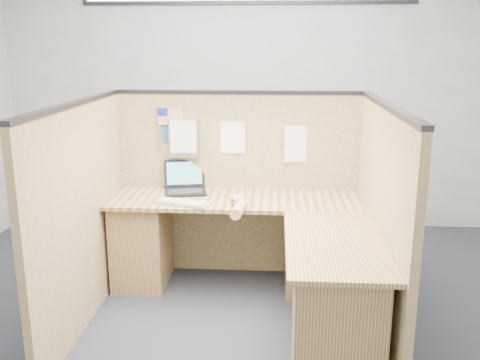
# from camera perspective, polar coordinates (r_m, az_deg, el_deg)

# --- Properties ---
(floor) EXTENTS (5.00, 5.00, 0.00)m
(floor) POSITION_cam_1_polar(r_m,az_deg,el_deg) (3.79, -1.32, -15.56)
(floor) COLOR black
(floor) RESTS_ON ground
(wall_back) EXTENTS (5.00, 0.00, 5.00)m
(wall_back) POSITION_cam_1_polar(r_m,az_deg,el_deg) (5.55, 0.75, 9.31)
(wall_back) COLOR gray
(wall_back) RESTS_ON floor
(wall_front) EXTENTS (5.00, 0.00, 5.00)m
(wall_front) POSITION_cam_1_polar(r_m,az_deg,el_deg) (1.18, -12.04, -10.82)
(wall_front) COLOR gray
(wall_front) RESTS_ON floor
(cubicle_partitions) EXTENTS (2.06, 1.83, 1.53)m
(cubicle_partitions) POSITION_cam_1_polar(r_m,az_deg,el_deg) (3.88, -0.81, -2.48)
(cubicle_partitions) COLOR brown
(cubicle_partitions) RESTS_ON floor
(l_desk) EXTENTS (1.95, 1.75, 0.73)m
(l_desk) POSITION_cam_1_polar(r_m,az_deg,el_deg) (3.86, 1.78, -8.48)
(l_desk) COLOR brown
(l_desk) RESTS_ON floor
(laptop) EXTENTS (0.37, 0.38, 0.24)m
(laptop) POSITION_cam_1_polar(r_m,az_deg,el_deg) (4.34, -5.71, -0.42)
(laptop) COLOR black
(laptop) RESTS_ON l_desk
(keyboard) EXTENTS (0.43, 0.25, 0.03)m
(keyboard) POSITION_cam_1_polar(r_m,az_deg,el_deg) (3.99, -6.12, -2.45)
(keyboard) COLOR gray
(keyboard) RESTS_ON l_desk
(mouse) EXTENTS (0.14, 0.10, 0.05)m
(mouse) POSITION_cam_1_polar(r_m,az_deg,el_deg) (3.95, -0.12, -2.34)
(mouse) COLOR silver
(mouse) RESTS_ON l_desk
(hand_forearm) EXTENTS (0.12, 0.43, 0.09)m
(hand_forearm) POSITION_cam_1_polar(r_m,az_deg,el_deg) (3.80, -0.12, -2.76)
(hand_forearm) COLOR tan
(hand_forearm) RESTS_ON l_desk
(blue_poster) EXTENTS (0.16, 0.01, 0.22)m
(blue_poster) POSITION_cam_1_polar(r_m,az_deg,el_deg) (4.37, -7.26, 5.49)
(blue_poster) COLOR #22579C
(blue_poster) RESTS_ON cubicle_partitions
(american_flag) EXTENTS (0.21, 0.01, 0.36)m
(american_flag) POSITION_cam_1_polar(r_m,az_deg,el_deg) (4.36, -7.75, 6.55)
(american_flag) COLOR olive
(american_flag) RESTS_ON cubicle_partitions
(file_holder) EXTENTS (0.24, 0.05, 0.31)m
(file_holder) POSITION_cam_1_polar(r_m,az_deg,el_deg) (4.34, -6.03, 4.43)
(file_holder) COLOR slate
(file_holder) RESTS_ON cubicle_partitions
(paper_left) EXTENTS (0.20, 0.02, 0.26)m
(paper_left) POSITION_cam_1_polar(r_m,az_deg,el_deg) (4.32, -0.79, 4.56)
(paper_left) COLOR white
(paper_left) RESTS_ON cubicle_partitions
(paper_right) EXTENTS (0.23, 0.03, 0.30)m
(paper_right) POSITION_cam_1_polar(r_m,az_deg,el_deg) (4.31, 6.29, 3.84)
(paper_right) COLOR white
(paper_right) RESTS_ON cubicle_partitions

